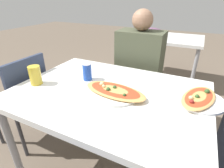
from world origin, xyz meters
TOP-DOWN VIEW (x-y plane):
  - ground_plane at (0.00, 0.00)m, footprint 14.00×14.00m
  - dining_table at (0.00, 0.00)m, footprint 1.27×0.92m
  - chair_far_seated at (-0.01, 0.79)m, footprint 0.40×0.40m
  - chair_side_left at (-0.83, -0.07)m, footprint 0.40×0.40m
  - person_seated at (-0.01, 0.68)m, footprint 0.43×0.28m
  - pizza_main at (0.05, -0.02)m, footprint 0.45×0.32m
  - soda_can at (-0.23, 0.09)m, footprint 0.07×0.07m
  - drink_glass at (-0.52, -0.14)m, footprint 0.08×0.08m
  - pizza_second at (0.54, 0.13)m, footprint 0.31×0.38m
  - background_table at (-0.04, 1.94)m, footprint 1.10×0.80m

SIDE VIEW (x-z plane):
  - ground_plane at x=0.00m, z-range 0.00..0.00m
  - chair_far_seated at x=-0.01m, z-range 0.07..0.94m
  - chair_side_left at x=-0.83m, z-range 0.07..0.94m
  - dining_table at x=0.00m, z-range 0.30..1.03m
  - background_table at x=-0.04m, z-range 0.25..1.10m
  - person_seated at x=-0.01m, z-range 0.11..1.32m
  - pizza_second at x=0.54m, z-range 0.72..0.78m
  - pizza_main at x=0.05m, z-range 0.72..0.78m
  - soda_can at x=-0.23m, z-range 0.73..0.86m
  - drink_glass at x=-0.52m, z-range 0.73..0.87m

